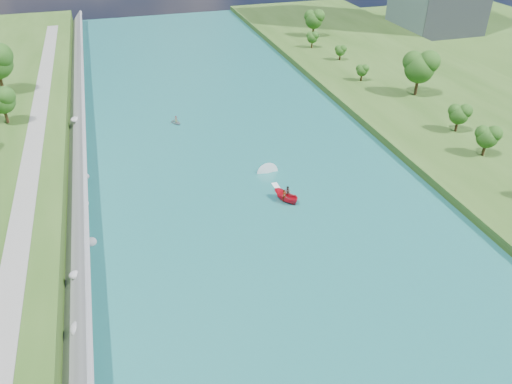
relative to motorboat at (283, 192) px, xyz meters
name	(u,v)px	position (x,y,z in m)	size (l,w,h in m)	color
ground	(295,269)	(-4.06, -16.25, -0.84)	(260.00, 260.00, 0.00)	#2D5119
river_water	(250,188)	(-4.06, 3.75, -0.79)	(55.00, 240.00, 0.10)	#1B6661
berm_east	(512,143)	(45.44, 3.75, -0.09)	(44.00, 240.00, 1.50)	#2D5119
riprap_bank	(77,208)	(-29.89, 3.25, 0.94)	(4.03, 236.00, 4.19)	slate
riverside_path	(24,203)	(-36.56, 3.75, 2.71)	(3.00, 200.00, 0.10)	gray
trees_east	(456,111)	(36.08, 9.21, 5.13)	(15.49, 137.88, 11.28)	#214412
motorboat	(283,192)	(0.00, 0.00, 0.00)	(3.62, 19.05, 2.21)	red
raft	(176,122)	(-11.36, 31.19, -0.39)	(2.75, 3.09, 1.57)	gray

